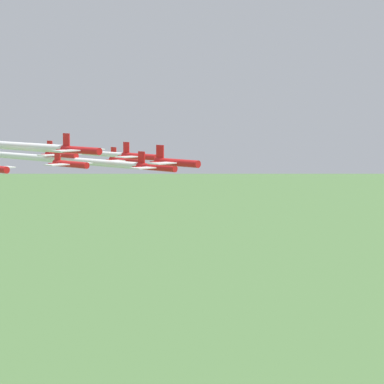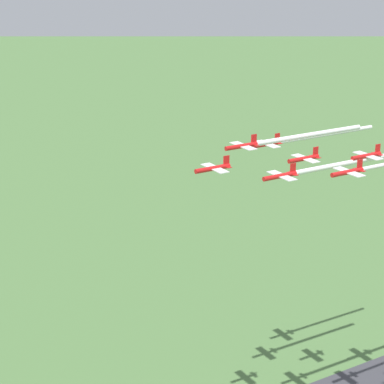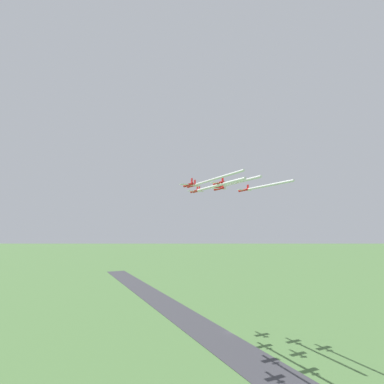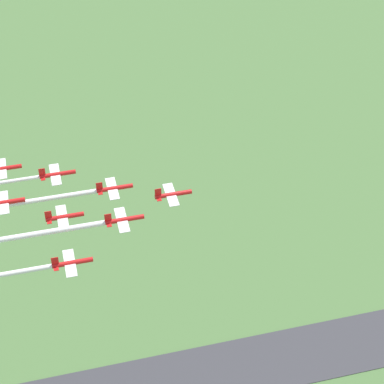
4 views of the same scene
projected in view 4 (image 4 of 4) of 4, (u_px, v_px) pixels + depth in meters
runway_strip at (177, 381)px, 221.73m from camera, size 266.99×385.49×0.20m
jet_0 at (172, 194)px, 173.42m from camera, size 8.04×8.18×2.93m
jet_1 at (113, 188)px, 177.78m from camera, size 8.04×8.18×2.93m
jet_2 at (123, 220)px, 164.67m from camera, size 8.04×8.18×2.93m
jet_3 at (56, 174)px, 180.44m from camera, size 8.04×8.18×2.93m
jet_4 at (63, 217)px, 169.89m from camera, size 8.04×8.18×2.93m
jet_5 at (71, 263)px, 158.89m from camera, size 8.04×8.18×2.93m
jet_6 at (2, 169)px, 184.74m from camera, size 8.04×8.18×2.93m
jet_7 at (4, 202)px, 172.67m from camera, size 8.04×8.18×2.93m
smoke_trail_1 at (7, 205)px, 173.37m from camera, size 24.30×35.11×1.17m
smoke_trail_2 at (31, 235)px, 161.08m from camera, size 19.16×27.48×1.24m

